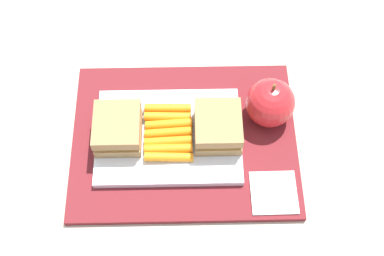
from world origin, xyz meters
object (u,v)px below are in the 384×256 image
Objects in this scene: sandwich_half_left at (118,129)px; paper_napkin at (274,193)px; carrot_sticks_bundle at (168,132)px; apple at (270,103)px; food_tray at (169,136)px; sandwich_half_right at (218,127)px.

paper_napkin is at bearing -22.34° from sandwich_half_left.
apple is (0.16, 0.04, 0.02)m from carrot_sticks_bundle.
apple reaches higher than sandwich_half_left.
paper_napkin is at bearing -90.92° from apple.
carrot_sticks_bundle is at bearing 0.12° from sandwich_half_left.
sandwich_half_left reaches higher than carrot_sticks_bundle.
carrot_sticks_bundle is 0.19m from paper_napkin.
carrot_sticks_bundle is (0.00, 0.00, 0.01)m from food_tray.
sandwich_half_right is at bearing -0.12° from carrot_sticks_bundle.
sandwich_half_left is 0.16m from sandwich_half_right.
food_tray is 2.57× the size of apple.
sandwich_half_left is 0.24m from apple.
food_tray is 2.88× the size of sandwich_half_right.
apple is at bearing 25.10° from sandwich_half_right.
sandwich_half_right is 0.13m from paper_napkin.
food_tray is 3.29× the size of paper_napkin.
sandwich_half_left is at bearing 180.00° from food_tray.
sandwich_half_left reaches higher than paper_napkin.
sandwich_half_left is at bearing -170.67° from apple.
sandwich_half_left is 0.89× the size of apple.
carrot_sticks_bundle is at bearing 53.72° from food_tray.
paper_napkin is (-0.00, -0.14, -0.04)m from apple.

